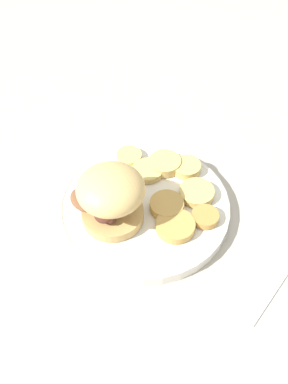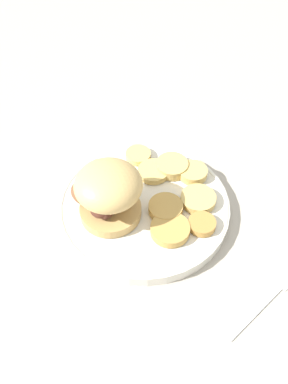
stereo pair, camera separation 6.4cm
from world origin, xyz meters
name	(u,v)px [view 2 (the right image)]	position (x,y,z in m)	size (l,w,h in m)	color
ground_plane	(144,211)	(0.00, 0.00, 0.00)	(4.00, 4.00, 0.00)	#B2A899
dinner_plate	(144,207)	(0.00, 0.00, 0.01)	(0.25, 0.25, 0.02)	white
sandwich	(107,192)	(-0.05, -0.02, 0.07)	(0.11, 0.10, 0.09)	tan
potato_round_0	(138,155)	(-0.01, 0.10, 0.02)	(0.04, 0.04, 0.01)	#DBB766
potato_round_1	(153,172)	(0.02, 0.06, 0.02)	(0.05, 0.05, 0.01)	#DBB766
potato_round_2	(202,224)	(0.08, -0.05, 0.03)	(0.04, 0.04, 0.01)	#BC8942
potato_round_3	(193,172)	(0.08, 0.05, 0.03)	(0.04, 0.04, 0.01)	#DBB766
potato_round_4	(172,166)	(0.05, 0.07, 0.03)	(0.05, 0.05, 0.02)	#DBB766
potato_round_5	(199,201)	(0.08, 0.00, 0.03)	(0.05, 0.05, 0.01)	#DBB766
potato_round_6	(170,229)	(0.03, -0.05, 0.03)	(0.06, 0.06, 0.01)	tan
potato_round_7	(166,208)	(0.03, -0.02, 0.03)	(0.05, 0.05, 0.01)	tan
fork	(267,296)	(0.16, -0.15, 0.00)	(0.13, 0.12, 0.00)	silver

